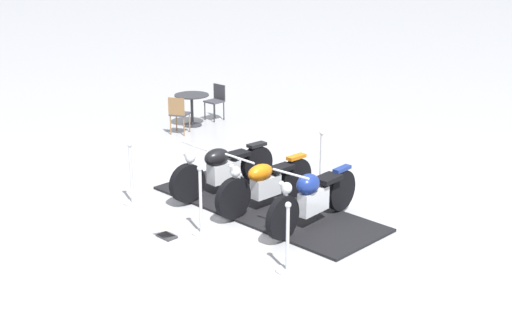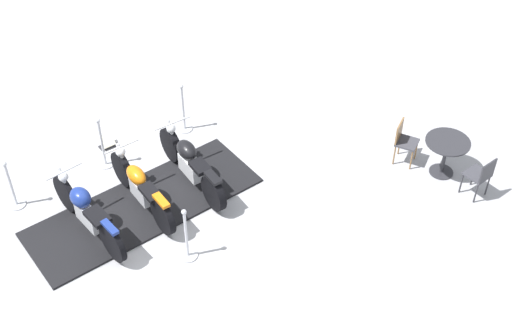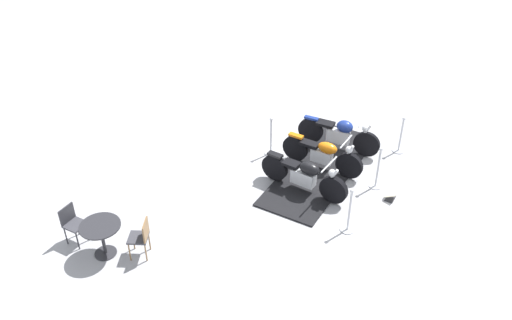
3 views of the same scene
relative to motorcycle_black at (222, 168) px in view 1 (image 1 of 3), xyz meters
name	(u,v)px [view 1 (image 1 of 3)]	position (x,y,z in m)	size (l,w,h in m)	color
ground_plane	(266,209)	(1.07, 0.02, -0.49)	(80.00, 80.00, 0.00)	#B2B2B7
display_platform	(266,207)	(1.07, 0.02, -0.47)	(4.34, 1.54, 0.05)	black
motorcycle_black	(222,168)	(0.00, 0.00, 0.00)	(0.75, 2.32, 1.02)	black
motorcycle_copper	(265,183)	(1.07, -0.01, 0.00)	(0.69, 2.22, 1.02)	black
motorcycle_navy	(312,196)	(2.14, -0.02, 0.03)	(0.69, 2.29, 1.04)	black
stanchion_right_rear	(287,250)	(2.90, -1.47, -0.16)	(0.33, 0.33, 1.06)	silver
stanchion_left_mid	(321,170)	(1.09, 1.50, -0.14)	(0.34, 0.34, 1.11)	silver
stanchion_right_mid	(201,210)	(1.06, -1.46, -0.09)	(0.30, 0.30, 1.15)	silver
stanchion_right_front	(132,184)	(-0.79, -1.44, -0.12)	(0.32, 0.32, 1.13)	silver
info_placard	(167,233)	(0.77, -1.93, -0.42)	(0.32, 0.27, 0.23)	#333338
cafe_table	(192,102)	(-3.99, 2.74, 0.10)	(0.85, 0.85, 0.78)	#2D2D33
cafe_chair_near_table	(179,112)	(-3.62, 2.00, 0.04)	(0.54, 0.54, 0.91)	olive
cafe_chair_across_table	(216,99)	(-4.00, 3.55, 0.04)	(0.40, 0.40, 0.89)	#2D2D33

